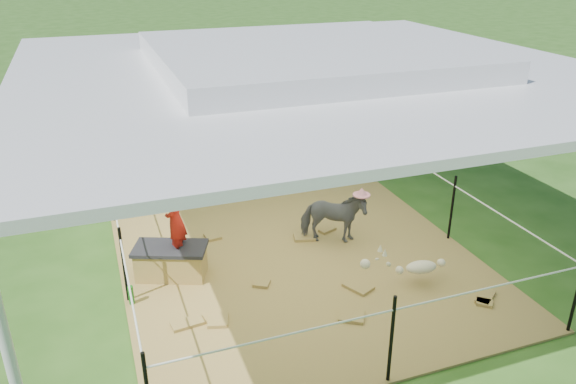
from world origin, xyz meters
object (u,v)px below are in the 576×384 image
object	(u,v)px
woman	(175,212)
picnic_table_near	(267,87)
green_bottle	(131,295)
foal	(421,265)
distant_person	(274,82)
trash_barrel	(364,101)
picnic_table_far	(356,70)
straw_bale	(171,263)
pony	(333,218)

from	to	relation	value
woman	picnic_table_near	bearing A→B (deg)	176.77
green_bottle	foal	distance (m)	3.52
picnic_table_near	distant_person	xyz separation A→B (m)	(0.08, -0.38, 0.22)
green_bottle	foal	xyz separation A→B (m)	(3.43, -0.80, 0.16)
woman	green_bottle	xyz separation A→B (m)	(-0.65, -0.45, -0.77)
trash_barrel	picnic_table_near	distance (m)	2.98
woman	trash_barrel	world-z (taller)	woman
green_bottle	distant_person	world-z (taller)	distant_person
picnic_table_near	distant_person	size ratio (longest dim) A/B	1.55
picnic_table_far	straw_bale	bearing A→B (deg)	-98.05
foal	picnic_table_near	bearing A→B (deg)	91.92
foal	picnic_table_near	world-z (taller)	picnic_table_near
trash_barrel	pony	bearing A→B (deg)	-120.98
pony	woman	bearing A→B (deg)	115.99
green_bottle	picnic_table_far	world-z (taller)	picnic_table_far
trash_barrel	distant_person	distance (m)	2.62
distant_person	picnic_table_near	bearing A→B (deg)	-73.80
trash_barrel	picnic_table_near	world-z (taller)	trash_barrel
pony	distant_person	bearing A→B (deg)	10.70
green_bottle	foal	bearing A→B (deg)	-13.16
straw_bale	woman	distance (m)	0.70
foal	picnic_table_far	distance (m)	11.46
picnic_table_near	straw_bale	bearing A→B (deg)	-133.17
foal	picnic_table_far	size ratio (longest dim) A/B	0.58
foal	woman	bearing A→B (deg)	163.75
straw_bale	picnic_table_far	world-z (taller)	picnic_table_far
picnic_table_near	distant_person	distance (m)	0.45
green_bottle	pony	bearing A→B (deg)	11.13
trash_barrel	distant_person	xyz separation A→B (m)	(-1.57, 2.10, 0.13)
pony	distant_person	xyz separation A→B (m)	(1.64, 7.44, 0.20)
foal	picnic_table_near	distance (m)	9.24
green_bottle	trash_barrel	size ratio (longest dim) A/B	0.24
pony	picnic_table_far	bearing A→B (deg)	-4.97
woman	pony	size ratio (longest dim) A/B	1.12
picnic_table_near	picnic_table_far	xyz separation A→B (m)	(3.37, 1.41, -0.05)
picnic_table_far	woman	bearing A→B (deg)	-97.66
picnic_table_near	trash_barrel	bearing A→B (deg)	-73.71
foal	trash_barrel	size ratio (longest dim) A/B	1.01
distant_person	foal	bearing A→B (deg)	87.56
trash_barrel	distant_person	world-z (taller)	distant_person
pony	picnic_table_near	bearing A→B (deg)	11.85
foal	trash_barrel	distance (m)	7.20
distant_person	green_bottle	bearing A→B (deg)	65.15
woman	straw_bale	bearing A→B (deg)	-67.91
woman	green_bottle	bearing A→B (deg)	-33.21
foal	pony	bearing A→B (deg)	121.27
pony	trash_barrel	xyz separation A→B (m)	(3.21, 5.35, 0.07)
straw_bale	trash_barrel	distance (m)	7.75
pony	picnic_table_far	world-z (taller)	pony
straw_bale	green_bottle	xyz separation A→B (m)	(-0.55, -0.45, -0.07)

